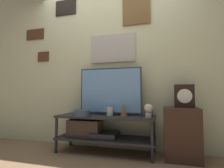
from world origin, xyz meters
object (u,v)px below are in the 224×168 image
decorative_bust (148,110)px  mantel_clock (184,96)px  vase_wide_bowl (82,113)px  candle_jar (110,111)px  television (110,91)px  vase_round_glass (149,111)px  vase_slim_bronze (124,110)px

decorative_bust → mantel_clock: bearing=15.6°
vase_wide_bowl → candle_jar: size_ratio=1.74×
candle_jar → mantel_clock: bearing=2.0°
television → vase_wide_bowl: television is taller
television → vase_wide_bowl: (-0.32, -0.27, -0.31)m
candle_jar → decorative_bust: decorative_bust is taller
vase_round_glass → decorative_bust: (0.01, -0.22, 0.03)m
vase_round_glass → candle_jar: (-0.53, -0.13, -0.01)m
vase_slim_bronze → decorative_bust: bearing=-7.5°
candle_jar → vase_wide_bowl: bearing=-150.7°
decorative_bust → candle_jar: bearing=170.6°
vase_slim_bronze → vase_wide_bowl: vase_slim_bronze is taller
vase_slim_bronze → vase_wide_bowl: (-0.54, -0.14, -0.05)m
vase_round_glass → decorative_bust: decorative_bust is taller
mantel_clock → vase_slim_bronze: bearing=-174.1°
vase_slim_bronze → vase_round_glass: vase_slim_bronze is taller
vase_slim_bronze → candle_jar: 0.21m
decorative_bust → mantel_clock: 0.49m
candle_jar → decorative_bust: size_ratio=0.69×
television → candle_jar: 0.30m
vase_wide_bowl → vase_round_glass: (0.87, 0.32, 0.02)m
vase_slim_bronze → decorative_bust: (0.33, -0.04, 0.01)m
vase_wide_bowl → vase_round_glass: bearing=20.2°
candle_jar → decorative_bust: bearing=-9.4°
vase_slim_bronze → decorative_bust: 0.34m
decorative_bust → vase_round_glass: bearing=92.0°
television → candle_jar: size_ratio=7.67×
television → vase_slim_bronze: (0.23, -0.13, -0.26)m
television → mantel_clock: (1.00, -0.05, -0.08)m
candle_jar → vase_round_glass: bearing=13.8°
television → candle_jar: television is taller
television → decorative_bust: 0.64m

